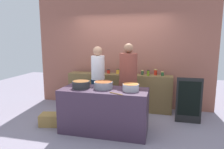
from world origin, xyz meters
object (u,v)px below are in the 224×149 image
object	(u,v)px
preserve_jar_5	(142,73)
chalkboard_sign	(189,100)
preserve_jar_4	(132,72)
wooden_spoon	(116,94)
preserve_jar_2	(118,71)
bread_crate	(50,119)
preserve_jar_8	(162,74)
preserve_jar_7	(156,72)
preserve_jar_3	(124,73)
preserve_jar_6	(148,73)
cooking_pot_left	(81,85)
preserve_jar_1	(108,71)
cook_in_cap	(128,87)
preserve_jar_0	(97,71)
cooking_pot_right	(131,87)
cooking_pot_center	(103,85)
cook_with_tongs	(98,85)

from	to	relation	value
preserve_jar_5	chalkboard_sign	size ratio (longest dim) A/B	0.11
preserve_jar_4	wooden_spoon	bearing A→B (deg)	-90.99
preserve_jar_2	bread_crate	size ratio (longest dim) A/B	0.29
preserve_jar_2	preserve_jar_8	world-z (taller)	preserve_jar_2
preserve_jar_2	preserve_jar_7	distance (m)	0.97
preserve_jar_3	preserve_jar_6	bearing A→B (deg)	-2.84
cooking_pot_left	wooden_spoon	xyz separation A→B (m)	(0.77, -0.27, -0.06)
preserve_jar_1	cook_in_cap	xyz separation A→B (m)	(0.67, -0.84, -0.20)
preserve_jar_5	preserve_jar_8	bearing A→B (deg)	-3.54
preserve_jar_4	preserve_jar_5	bearing A→B (deg)	16.54
preserve_jar_0	preserve_jar_5	xyz separation A→B (m)	(1.17, 0.07, -0.00)
preserve_jar_3	preserve_jar_1	bearing A→B (deg)	169.68
preserve_jar_1	cooking_pot_right	world-z (taller)	preserve_jar_1
wooden_spoon	cook_in_cap	xyz separation A→B (m)	(0.06, 0.91, -0.10)
cooking_pot_center	cooking_pot_right	bearing A→B (deg)	-4.90
preserve_jar_4	preserve_jar_0	bearing A→B (deg)	179.64
bread_crate	chalkboard_sign	size ratio (longest dim) A/B	0.41
cooking_pot_right	bread_crate	distance (m)	1.92
preserve_jar_1	wooden_spoon	xyz separation A→B (m)	(0.60, -1.74, -0.11)
preserve_jar_2	wooden_spoon	size ratio (longest dim) A/B	0.43
preserve_jar_0	preserve_jar_7	bearing A→B (deg)	3.55
preserve_jar_4	cook_in_cap	world-z (taller)	cook_in_cap
preserve_jar_5	wooden_spoon	distance (m)	1.77
bread_crate	preserve_jar_5	bearing A→B (deg)	38.31
preserve_jar_8	wooden_spoon	bearing A→B (deg)	-114.57
cook_with_tongs	preserve_jar_4	bearing A→B (deg)	39.34
preserve_jar_4	preserve_jar_8	size ratio (longest dim) A/B	1.17
cooking_pot_left	preserve_jar_4	bearing A→B (deg)	60.24
preserve_jar_2	preserve_jar_5	distance (m)	0.64
preserve_jar_3	bread_crate	bearing A→B (deg)	-135.24
preserve_jar_2	chalkboard_sign	size ratio (longest dim) A/B	0.12
preserve_jar_2	preserve_jar_8	size ratio (longest dim) A/B	1.17
chalkboard_sign	cook_with_tongs	bearing A→B (deg)	-177.96
cooking_pot_left	chalkboard_sign	distance (m)	2.35
preserve_jar_7	preserve_jar_8	distance (m)	0.18
preserve_jar_2	cooking_pot_center	bearing A→B (deg)	-89.13
preserve_jar_7	cooking_pot_left	size ratio (longest dim) A/B	0.43
cooking_pot_right	wooden_spoon	distance (m)	0.37
wooden_spoon	bread_crate	xyz separation A→B (m)	(-1.52, 0.32, -0.76)
cooking_pot_center	cook_with_tongs	bearing A→B (deg)	115.12
preserve_jar_1	preserve_jar_6	size ratio (longest dim) A/B	0.74
preserve_jar_7	cooking_pot_left	bearing A→B (deg)	-132.81
preserve_jar_4	preserve_jar_1	bearing A→B (deg)	173.26
preserve_jar_2	chalkboard_sign	xyz separation A→B (m)	(1.72, -0.60, -0.49)
preserve_jar_6	bread_crate	xyz separation A→B (m)	(-1.96, -1.32, -0.88)
cook_with_tongs	chalkboard_sign	distance (m)	2.06
preserve_jar_1	preserve_jar_7	bearing A→B (deg)	1.13
preserve_jar_8	bread_crate	xyz separation A→B (m)	(-2.30, -1.40, -0.86)
cooking_pot_right	cook_in_cap	bearing A→B (deg)	104.05
preserve_jar_4	cooking_pot_left	bearing A→B (deg)	-119.76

